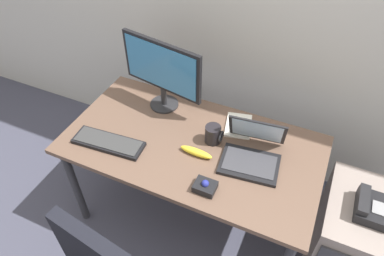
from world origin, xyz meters
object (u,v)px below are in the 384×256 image
file_cabinet (352,240)px  desk_phone (372,208)px  monitor_main (162,70)px  keyboard (108,142)px  banana (196,152)px  trackball_mouse (205,186)px  paper_notepad (238,125)px  coffee_mug (213,134)px  laptop (252,151)px

file_cabinet → desk_phone: 0.35m
monitor_main → keyboard: size_ratio=1.29×
desk_phone → keyboard: (-1.41, -0.22, 0.07)m
desk_phone → banana: size_ratio=1.05×
trackball_mouse → paper_notepad: bearing=89.6°
coffee_mug → desk_phone: bearing=-3.1°
file_cabinet → monitor_main: bearing=171.1°
file_cabinet → desk_phone: bearing=-116.8°
monitor_main → banana: (0.36, -0.31, -0.25)m
file_cabinet → paper_notepad: bearing=165.3°
trackball_mouse → banana: 0.24m
banana → keyboard: bearing=-164.9°
laptop → banana: 0.30m
coffee_mug → trackball_mouse: bearing=-74.8°
monitor_main → laptop: monitor_main is taller
trackball_mouse → coffee_mug: 0.34m
laptop → trackball_mouse: 0.33m
paper_notepad → coffee_mug: bearing=-117.6°
monitor_main → paper_notepad: 0.56m
desk_phone → coffee_mug: coffee_mug is taller
keyboard → coffee_mug: size_ratio=3.89×
desk_phone → keyboard: size_ratio=0.48×
desk_phone → paper_notepad: size_ratio=0.96×
coffee_mug → laptop: bearing=-7.8°
coffee_mug → file_cabinet: bearing=-2.0°
desk_phone → paper_notepad: 0.82m
file_cabinet → desk_phone: size_ratio=3.13×
keyboard → coffee_mug: (0.53, 0.27, 0.04)m
trackball_mouse → banana: (-0.14, 0.19, -0.00)m
file_cabinet → monitor_main: 1.47m
file_cabinet → laptop: 0.80m
paper_notepad → keyboard: bearing=-144.6°
file_cabinet → laptop: size_ratio=1.80×
keyboard → banana: size_ratio=2.21×
trackball_mouse → paper_notepad: 0.51m
file_cabinet → trackball_mouse: trackball_mouse is taller
banana → laptop: bearing=19.9°
desk_phone → trackball_mouse: 0.84m
keyboard → paper_notepad: bearing=35.4°
file_cabinet → paper_notepad: 0.92m
monitor_main → banana: monitor_main is taller
trackball_mouse → coffee_mug: size_ratio=1.02×
keyboard → monitor_main: bearing=73.8°
monitor_main → coffee_mug: bearing=-22.8°
desk_phone → coffee_mug: (-0.88, 0.05, 0.11)m
coffee_mug → paper_notepad: coffee_mug is taller
monitor_main → laptop: size_ratio=1.55×
banana → monitor_main: bearing=139.6°
keyboard → paper_notepad: size_ratio=2.02×
file_cabinet → laptop: bearing=-179.9°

